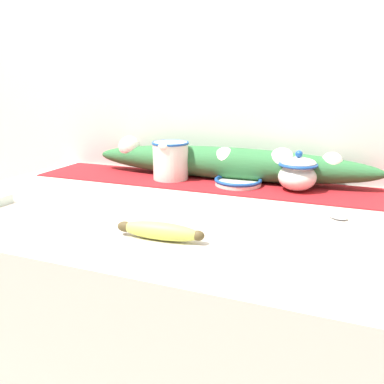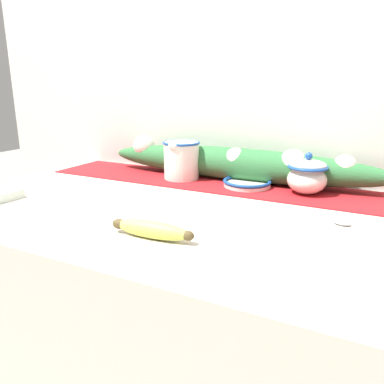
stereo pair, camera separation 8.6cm
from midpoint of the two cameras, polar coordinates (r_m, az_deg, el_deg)
name	(u,v)px [view 1 (the left image)]	position (r m, az deg, el deg)	size (l,w,h in m)	color
countertop	(192,364)	(1.14, -2.44, -24.82)	(1.30, 0.72, 0.91)	beige
back_wall	(235,86)	(1.22, 4.47, 15.86)	(2.10, 0.04, 2.40)	silver
table_runner	(220,184)	(1.12, 2.12, 1.25)	(1.19, 0.22, 0.00)	#A8191E
cream_pitcher	(171,159)	(1.17, -5.36, 5.00)	(0.12, 0.14, 0.12)	white
sugar_bowl	(297,173)	(1.06, 13.58, 2.81)	(0.11, 0.11, 0.11)	white
small_dish	(238,182)	(1.10, 4.84, 1.57)	(0.14, 0.14, 0.02)	white
banana	(160,231)	(0.72, -8.36, -5.95)	(0.18, 0.04, 0.04)	#CCD156
spoon	(334,216)	(0.88, 18.31, -3.57)	(0.15, 0.07, 0.01)	silver
poinsettia_garland	(225,162)	(1.17, 2.98, 4.53)	(0.91, 0.11, 0.12)	#2D6B38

